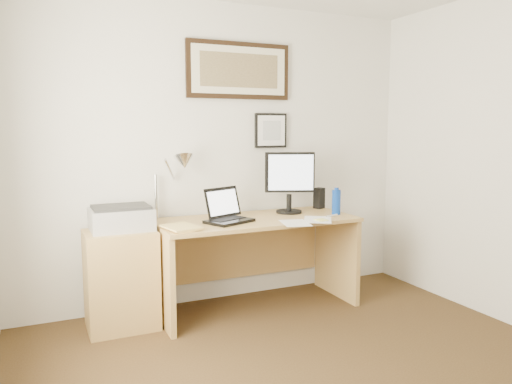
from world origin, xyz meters
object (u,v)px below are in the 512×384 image
water_bottle (336,202)px  printer (121,218)px  book (167,229)px  desk (252,245)px  laptop (227,214)px  lcd_monitor (290,179)px  side_cabinet (121,280)px

water_bottle → printer: 1.75m
book → desk: (0.78, 0.27, -0.25)m
laptop → book: bearing=-162.8°
lcd_monitor → desk: bearing=-176.2°
book → lcd_monitor: (1.14, 0.30, 0.28)m
laptop → printer: laptop is taller
laptop → printer: bearing=171.6°
side_cabinet → water_bottle: bearing=-5.1°
book → desk: 0.86m
side_cabinet → book: size_ratio=2.45×
side_cabinet → laptop: laptop is taller
desk → laptop: laptop is taller
water_bottle → lcd_monitor: bearing=146.5°
desk → printer: (-1.05, 0.00, 0.30)m
desk → water_bottle: bearing=-15.6°
lcd_monitor → printer: 1.43m
laptop → desk: bearing=23.7°
side_cabinet → laptop: 0.92m
side_cabinet → printer: 0.46m
water_bottle → desk: 0.80m
water_bottle → printer: water_bottle is taller
book → laptop: (0.52, 0.16, 0.05)m
water_bottle → lcd_monitor: size_ratio=0.40×
side_cabinet → laptop: size_ratio=1.78×
water_bottle → desk: size_ratio=0.13×
book → printer: (-0.27, 0.27, 0.06)m
water_bottle → desk: bearing=164.4°
laptop → lcd_monitor: bearing=12.5°
side_cabinet → lcd_monitor: (1.44, 0.06, 0.68)m
book → lcd_monitor: lcd_monitor is taller
side_cabinet → printer: size_ratio=1.66×
lcd_monitor → side_cabinet: bearing=-177.6°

